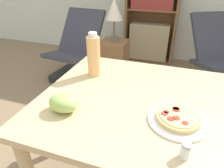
% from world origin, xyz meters
% --- Properties ---
extents(dining_table, '(1.11, 0.90, 0.75)m').
position_xyz_m(dining_table, '(0.15, 0.08, 0.65)').
color(dining_table, '#D1B27F').
rests_on(dining_table, ground_plane).
extents(pizza_on_plate, '(0.26, 0.26, 0.04)m').
position_xyz_m(pizza_on_plate, '(0.29, -0.05, 0.77)').
color(pizza_on_plate, white).
rests_on(pizza_on_plate, dining_table).
extents(grape_bunch, '(0.14, 0.12, 0.09)m').
position_xyz_m(grape_bunch, '(-0.22, -0.14, 0.80)').
color(grape_bunch, '#A8CC66').
rests_on(grape_bunch, dining_table).
extents(drink_bottle, '(0.08, 0.08, 0.27)m').
position_xyz_m(drink_bottle, '(-0.23, 0.25, 0.88)').
color(drink_bottle, '#EFB270').
rests_on(drink_bottle, dining_table).
extents(salt_shaker, '(0.04, 0.04, 0.06)m').
position_xyz_m(salt_shaker, '(0.32, -0.24, 0.78)').
color(salt_shaker, white).
rests_on(salt_shaker, dining_table).
extents(lounge_chair_near, '(0.63, 0.81, 0.88)m').
position_xyz_m(lounge_chair_near, '(-1.05, 1.48, 0.29)').
color(lounge_chair_near, black).
rests_on(lounge_chair_near, ground_plane).
extents(lounge_chair_far, '(0.82, 0.94, 0.88)m').
position_xyz_m(lounge_chair_far, '(0.74, 1.82, 0.29)').
color(lounge_chair_far, black).
rests_on(lounge_chair_far, ground_plane).
extents(bookshelf, '(0.79, 0.29, 1.62)m').
position_xyz_m(bookshelf, '(-0.22, 2.45, 0.74)').
color(bookshelf, brown).
rests_on(bookshelf, ground_plane).
extents(side_table, '(0.34, 0.34, 0.54)m').
position_xyz_m(side_table, '(-0.54, 1.59, 0.27)').
color(side_table, brown).
rests_on(side_table, ground_plane).
extents(table_lamp, '(0.21, 0.21, 0.52)m').
position_xyz_m(table_lamp, '(-0.54, 1.59, 0.90)').
color(table_lamp, '#665B51').
rests_on(table_lamp, side_table).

